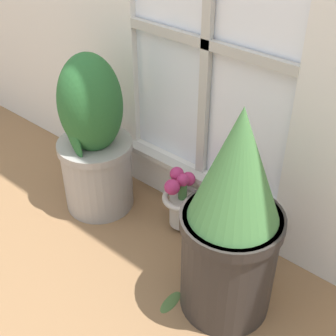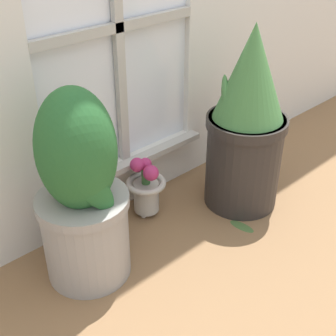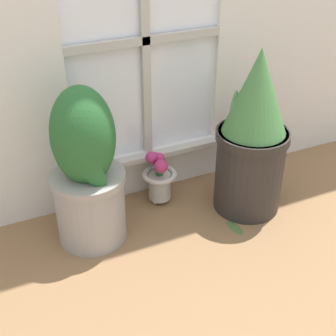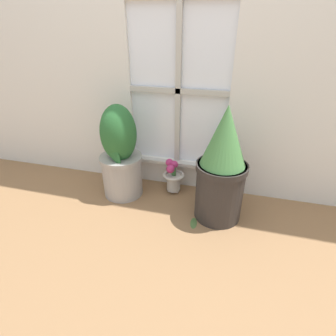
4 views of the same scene
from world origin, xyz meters
name	(u,v)px [view 1 (image 1 of 4)]	position (x,y,z in m)	size (l,w,h in m)	color
ground_plane	(119,275)	(0.00, 0.00, 0.00)	(10.00, 10.00, 0.00)	olive
potted_plant_left	(94,141)	(-0.36, 0.25, 0.32)	(0.31, 0.31, 0.70)	#9E9993
potted_plant_right	(232,223)	(0.36, 0.16, 0.37)	(0.33, 0.33, 0.77)	#2D2826
flower_vase	(182,200)	(0.00, 0.36, 0.14)	(0.16, 0.16, 0.28)	#BCB7AD
fallen_leaf	(171,301)	(0.23, 0.03, 0.00)	(0.05, 0.11, 0.01)	#476633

